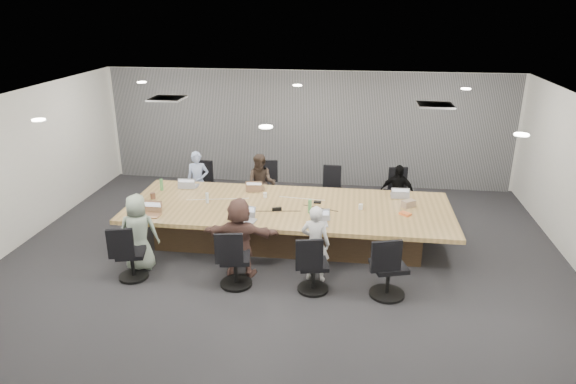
# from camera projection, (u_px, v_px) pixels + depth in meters

# --- Properties ---
(floor) EXTENTS (10.00, 8.00, 0.00)m
(floor) POSITION_uv_depth(u_px,v_px,m) (285.00, 253.00, 9.35)
(floor) COLOR #29282C
(floor) RESTS_ON ground
(ceiling) EXTENTS (10.00, 8.00, 0.00)m
(ceiling) POSITION_uv_depth(u_px,v_px,m) (285.00, 100.00, 8.38)
(ceiling) COLOR white
(ceiling) RESTS_ON wall_back
(wall_back) EXTENTS (10.00, 0.00, 2.80)m
(wall_back) POSITION_uv_depth(u_px,v_px,m) (307.00, 128.00, 12.58)
(wall_back) COLOR silver
(wall_back) RESTS_ON ground
(wall_front) EXTENTS (10.00, 0.00, 2.80)m
(wall_front) POSITION_uv_depth(u_px,v_px,m) (230.00, 310.00, 5.14)
(wall_front) COLOR silver
(wall_front) RESTS_ON ground
(wall_left) EXTENTS (0.00, 8.00, 2.80)m
(wall_left) POSITION_uv_depth(u_px,v_px,m) (17.00, 169.00, 9.48)
(wall_left) COLOR silver
(wall_left) RESTS_ON ground
(curtain) EXTENTS (9.80, 0.04, 2.80)m
(curtain) POSITION_uv_depth(u_px,v_px,m) (307.00, 129.00, 12.51)
(curtain) COLOR slate
(curtain) RESTS_ON ground
(conference_table) EXTENTS (6.00, 2.20, 0.74)m
(conference_table) POSITION_uv_depth(u_px,v_px,m) (289.00, 222.00, 9.67)
(conference_table) COLOR #473220
(conference_table) RESTS_ON ground
(chair_0) EXTENTS (0.53, 0.53, 0.73)m
(chair_0) POSITION_uv_depth(u_px,v_px,m) (203.00, 189.00, 11.53)
(chair_0) COLOR black
(chair_0) RESTS_ON ground
(chair_1) EXTENTS (0.66, 0.66, 0.84)m
(chair_1) POSITION_uv_depth(u_px,v_px,m) (264.00, 189.00, 11.34)
(chair_1) COLOR black
(chair_1) RESTS_ON ground
(chair_2) EXTENTS (0.52, 0.52, 0.73)m
(chair_2) POSITION_uv_depth(u_px,v_px,m) (332.00, 194.00, 11.18)
(chair_2) COLOR black
(chair_2) RESTS_ON ground
(chair_3) EXTENTS (0.60, 0.60, 0.76)m
(chair_3) POSITION_uv_depth(u_px,v_px,m) (395.00, 197.00, 11.00)
(chair_3) COLOR black
(chair_3) RESTS_ON ground
(chair_4) EXTENTS (0.62, 0.62, 0.76)m
(chair_4) POSITION_uv_depth(u_px,v_px,m) (132.00, 257.00, 8.40)
(chair_4) COLOR black
(chair_4) RESTS_ON ground
(chair_5) EXTENTS (0.64, 0.64, 0.81)m
(chair_5) POSITION_uv_depth(u_px,v_px,m) (235.00, 263.00, 8.17)
(chair_5) COLOR black
(chair_5) RESTS_ON ground
(chair_6) EXTENTS (0.62, 0.62, 0.77)m
(chair_6) POSITION_uv_depth(u_px,v_px,m) (313.00, 269.00, 8.02)
(chair_6) COLOR black
(chair_6) RESTS_ON ground
(chair_7) EXTENTS (0.73, 0.73, 0.86)m
(chair_7) POSITION_uv_depth(u_px,v_px,m) (388.00, 271.00, 7.86)
(chair_7) COLOR black
(chair_7) RESTS_ON ground
(person_0) EXTENTS (0.53, 0.39, 1.31)m
(person_0) POSITION_uv_depth(u_px,v_px,m) (198.00, 181.00, 11.11)
(person_0) COLOR #8D9EC9
(person_0) RESTS_ON ground
(laptop_0) EXTENTS (0.37, 0.26, 0.02)m
(laptop_0) POSITION_uv_depth(u_px,v_px,m) (190.00, 186.00, 10.56)
(laptop_0) COLOR #B2B2B7
(laptop_0) RESTS_ON conference_table
(person_1) EXTENTS (0.65, 0.51, 1.31)m
(person_1) POSITION_uv_depth(u_px,v_px,m) (261.00, 184.00, 10.93)
(person_1) COLOR #342821
(person_1) RESTS_ON ground
(laptop_1) EXTENTS (0.35, 0.26, 0.02)m
(laptop_1) POSITION_uv_depth(u_px,v_px,m) (256.00, 189.00, 10.39)
(laptop_1) COLOR #8C6647
(laptop_1) RESTS_ON conference_table
(person_3) EXTENTS (0.75, 0.42, 1.21)m
(person_3) POSITION_uv_depth(u_px,v_px,m) (397.00, 193.00, 10.60)
(person_3) COLOR black
(person_3) RESTS_ON ground
(laptop_3) EXTENTS (0.35, 0.25, 0.02)m
(laptop_3) POSITION_uv_depth(u_px,v_px,m) (400.00, 195.00, 10.04)
(laptop_3) COLOR #B2B2B7
(laptop_3) RESTS_ON conference_table
(person_4) EXTENTS (0.72, 0.53, 1.34)m
(person_4) POSITION_uv_depth(u_px,v_px,m) (138.00, 232.00, 8.62)
(person_4) COLOR gray
(person_4) RESTS_ON ground
(laptop_4) EXTENTS (0.34, 0.24, 0.02)m
(laptop_4) POSITION_uv_depth(u_px,v_px,m) (150.00, 215.00, 9.10)
(laptop_4) COLOR #8C6647
(laptop_4) RESTS_ON conference_table
(person_5) EXTENTS (1.28, 0.44, 1.37)m
(person_5) POSITION_uv_depth(u_px,v_px,m) (240.00, 237.00, 8.40)
(person_5) COLOR brown
(person_5) RESTS_ON ground
(laptop_5) EXTENTS (0.36, 0.27, 0.02)m
(laptop_5) POSITION_uv_depth(u_px,v_px,m) (247.00, 220.00, 8.89)
(laptop_5) COLOR #B2B2B7
(laptop_5) RESTS_ON conference_table
(person_6) EXTENTS (0.52, 0.39, 1.30)m
(person_6) POSITION_uv_depth(u_px,v_px,m) (315.00, 244.00, 8.26)
(person_6) COLOR silver
(person_6) RESTS_ON ground
(laptop_6) EXTENTS (0.36, 0.28, 0.02)m
(laptop_6) POSITION_uv_depth(u_px,v_px,m) (318.00, 224.00, 8.73)
(laptop_6) COLOR #B2B2B7
(laptop_6) RESTS_ON conference_table
(bottle_green_left) EXTENTS (0.08, 0.08, 0.24)m
(bottle_green_left) POSITION_uv_depth(u_px,v_px,m) (161.00, 185.00, 10.31)
(bottle_green_left) COLOR #549C52
(bottle_green_left) RESTS_ON conference_table
(bottle_green_right) EXTENTS (0.09, 0.09, 0.25)m
(bottle_green_right) POSITION_uv_depth(u_px,v_px,m) (310.00, 206.00, 9.19)
(bottle_green_right) COLOR #549C52
(bottle_green_right) RESTS_ON conference_table
(bottle_clear) EXTENTS (0.08, 0.08, 0.20)m
(bottle_clear) POSITION_uv_depth(u_px,v_px,m) (207.00, 198.00, 9.66)
(bottle_clear) COLOR silver
(bottle_clear) RESTS_ON conference_table
(cup_white_far) EXTENTS (0.08, 0.08, 0.10)m
(cup_white_far) POSITION_uv_depth(u_px,v_px,m) (265.00, 195.00, 9.94)
(cup_white_far) COLOR white
(cup_white_far) RESTS_ON conference_table
(cup_white_near) EXTENTS (0.09, 0.09, 0.10)m
(cup_white_near) POSITION_uv_depth(u_px,v_px,m) (361.00, 207.00, 9.38)
(cup_white_near) COLOR white
(cup_white_near) RESTS_ON conference_table
(mug_brown) EXTENTS (0.13, 0.13, 0.12)m
(mug_brown) POSITION_uv_depth(u_px,v_px,m) (153.00, 196.00, 9.89)
(mug_brown) COLOR brown
(mug_brown) RESTS_ON conference_table
(mic_left) EXTENTS (0.17, 0.14, 0.03)m
(mic_left) POSITION_uv_depth(u_px,v_px,m) (235.00, 208.00, 9.41)
(mic_left) COLOR black
(mic_left) RESTS_ON conference_table
(mic_right) EXTENTS (0.14, 0.10, 0.03)m
(mic_right) POSITION_uv_depth(u_px,v_px,m) (317.00, 202.00, 9.69)
(mic_right) COLOR black
(mic_right) RESTS_ON conference_table
(stapler) EXTENTS (0.17, 0.11, 0.06)m
(stapler) POSITION_uv_depth(u_px,v_px,m) (277.00, 209.00, 9.32)
(stapler) COLOR black
(stapler) RESTS_ON conference_table
(canvas_bag) EXTENTS (0.28, 0.26, 0.13)m
(canvas_bag) POSITION_uv_depth(u_px,v_px,m) (408.00, 204.00, 9.48)
(canvas_bag) COLOR gray
(canvas_bag) RESTS_ON conference_table
(snack_packet) EXTENTS (0.23, 0.22, 0.04)m
(snack_packet) POSITION_uv_depth(u_px,v_px,m) (405.00, 214.00, 9.14)
(snack_packet) COLOR orange
(snack_packet) RESTS_ON conference_table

